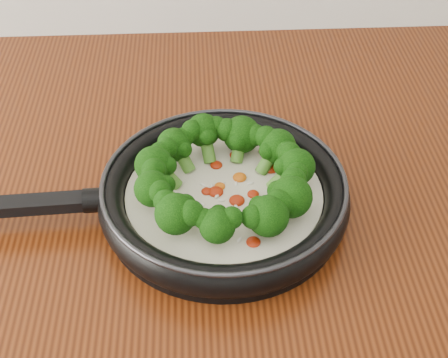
{
  "coord_description": "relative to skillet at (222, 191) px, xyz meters",
  "views": [
    {
      "loc": [
        -0.02,
        0.51,
        1.42
      ],
      "look_at": [
        0.01,
        1.05,
        0.95
      ],
      "focal_mm": 50.84,
      "sensor_mm": 36.0,
      "label": 1
    }
  ],
  "objects": [
    {
      "name": "skillet",
      "position": [
        0.0,
        0.0,
        0.0
      ],
      "size": [
        0.46,
        0.3,
        0.08
      ],
      "color": "black",
      "rests_on": "counter"
    }
  ]
}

